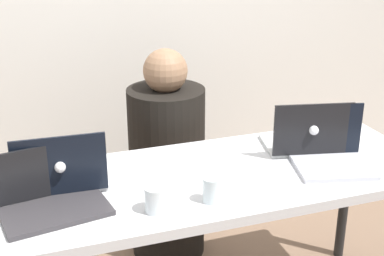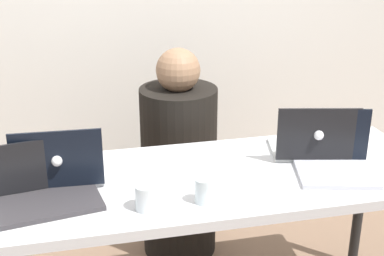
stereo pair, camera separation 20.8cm
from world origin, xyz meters
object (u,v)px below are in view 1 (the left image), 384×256
Objects in this scene: person_at_center at (167,167)px; laptop_front_right at (330,153)px; water_glass_center at (212,191)px; laptop_back_left at (61,175)px; laptop_back_right at (306,139)px; water_glass_left at (156,201)px; laptop_front_left at (52,197)px.

laptop_front_right is at bearing 128.58° from person_at_center.
laptop_front_right is 0.58m from water_glass_center.
laptop_front_right is at bearing 174.73° from laptop_back_left.
person_at_center is at bearing 84.46° from water_glass_center.
water_glass_left is (-0.75, -0.29, -0.01)m from laptop_back_right.
water_glass_left is (-0.29, -0.85, 0.30)m from person_at_center.
water_glass_left is at bearing -30.90° from laptop_front_left.
laptop_back_right is at bearing 21.07° from water_glass_left.
laptop_front_right is at bearing 12.68° from water_glass_center.
laptop_back_right is 4.13× the size of water_glass_center.
laptop_back_left is 0.16m from laptop_front_left.
laptop_front_left is (-1.11, 0.00, -0.01)m from laptop_front_right.
person_at_center is at bearing 71.27° from water_glass_left.
laptop_back_right is 0.99× the size of laptop_front_left.
laptop_front_right is 0.90× the size of laptop_front_left.
person_at_center is at bearing 138.16° from laptop_front_right.
water_glass_center is at bearing 88.98° from person_at_center.
laptop_front_left is at bearing 158.62° from water_glass_left.
laptop_front_right reaches higher than water_glass_left.
person_at_center is 0.94m from water_glass_left.
laptop_front_right is 1.11m from laptop_front_left.
water_glass_center is at bearing -22.99° from laptop_front_left.
laptop_front_left is 0.36m from water_glass_left.
laptop_front_left reaches higher than water_glass_left.
laptop_front_left is at bearing -166.00° from laptop_front_right.
laptop_front_right is 1.07m from laptop_back_left.
laptop_front_right is 0.78m from water_glass_left.
laptop_back_right reaches higher than laptop_front_left.
person_at_center is 12.14× the size of water_glass_left.
laptop_front_right is 0.91× the size of laptop_back_right.
person_at_center is 2.90× the size of laptop_front_left.
person_at_center is 3.21× the size of laptop_front_right.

